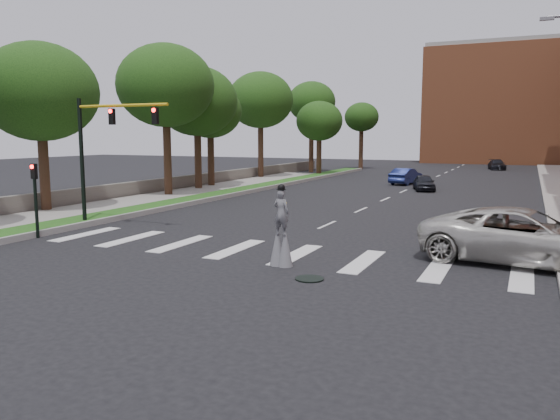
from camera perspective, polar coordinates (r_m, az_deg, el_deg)
The scene contains 22 objects.
ground_plane at distance 20.06m, azimuth -2.81°, elevation -4.97°, with size 160.00×160.00×0.00m, color black.
grass_median at distance 42.84m, azimuth -4.18°, elevation 2.04°, with size 2.00×60.00×0.25m, color #1E4E16.
median_curb at distance 42.34m, azimuth -2.93°, elevation 2.00°, with size 0.20×60.00×0.28m, color gray.
sidewalk_left at distance 36.34m, azimuth -15.98°, elevation 0.66°, with size 4.00×60.00×0.18m, color gray.
stone_wall at distance 47.34m, azimuth -8.87°, elevation 3.03°, with size 0.50×56.00×1.10m, color #625B54.
manhole at distance 17.08m, azimuth 3.10°, elevation -7.18°, with size 0.90×0.90×0.04m, color black.
building_backdrop at distance 95.51m, azimuth 23.11°, elevation 9.96°, with size 26.00×14.00×18.00m, color #B9623A.
traffic_signal at distance 27.71m, azimuth -18.28°, elevation 6.85°, with size 5.30×0.23×6.20m.
secondary_signal at distance 25.76m, azimuth -24.20°, elevation 1.59°, with size 0.25×0.21×3.23m.
stilt_performer at distance 18.56m, azimuth 0.13°, elevation -2.65°, with size 0.84×0.55×2.81m.
suv_crossing at distance 20.65m, azimuth 24.18°, elevation -2.55°, with size 3.20×6.95×1.93m, color beige.
car_near at distance 45.47m, azimuth 14.82°, elevation 2.79°, with size 1.51×3.75×1.28m, color black.
car_mid at distance 50.94m, azimuth 13.02°, elevation 3.46°, with size 1.54×4.43×1.46m, color navy.
car_far at distance 75.91m, azimuth 21.72°, elevation 4.43°, with size 1.82×4.48×1.30m, color black.
tree_1 at distance 34.11m, azimuth -23.82°, elevation 11.19°, with size 6.50×6.50×9.61m.
tree_2 at distance 40.45m, azimuth -11.88°, elevation 12.57°, with size 6.90×6.90×10.85m.
tree_3 at distance 47.02m, azimuth -7.31°, elevation 10.17°, with size 5.34×5.34×8.71m.
tree_4 at distance 56.31m, azimuth -2.06°, elevation 11.38°, with size 6.67×6.67×10.79m.
tree_5 at distance 66.05m, azimuth 3.32°, elevation 11.16°, with size 5.67×5.67×10.75m.
tree_6 at distance 60.37m, azimuth 4.12°, elevation 9.22°, with size 5.08×5.08×8.12m.
tree_7 at distance 72.76m, azimuth 8.52°, elevation 9.52°, with size 4.43×4.43×8.65m.
tree_8 at distance 44.68m, azimuth -8.68°, elevation 11.13°, with size 6.49×6.49×9.86m.
Camera 1 is at (9.02, -17.36, 4.45)m, focal length 35.00 mm.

